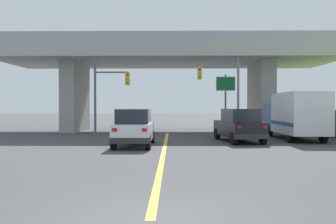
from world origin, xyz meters
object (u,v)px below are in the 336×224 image
object	(u,v)px
traffic_signal_farside	(107,89)
highway_sign	(226,90)
suv_lead	(134,128)
box_truck	(296,115)
suv_crossing	(239,125)
traffic_signal_nearside	(225,86)

from	to	relation	value
traffic_signal_farside	highway_sign	xyz separation A→B (m)	(9.22, 2.03, 0.02)
suv_lead	box_truck	bearing A→B (deg)	21.78
box_truck	traffic_signal_farside	bearing A→B (deg)	164.99
suv_lead	box_truck	distance (m)	10.89
suv_crossing	highway_sign	world-z (taller)	highway_sign
box_truck	traffic_signal_farside	xyz separation A→B (m)	(-12.97, 3.48, 1.85)
suv_crossing	box_truck	xyz separation A→B (m)	(3.97, 1.58, 0.58)
traffic_signal_nearside	box_truck	bearing A→B (deg)	-43.92
suv_crossing	traffic_signal_farside	bearing A→B (deg)	142.50
suv_crossing	traffic_signal_farside	distance (m)	10.61
box_truck	traffic_signal_farside	distance (m)	13.56
box_truck	highway_sign	world-z (taller)	highway_sign
highway_sign	traffic_signal_farside	bearing A→B (deg)	-167.56
suv_lead	suv_crossing	size ratio (longest dim) A/B	0.95
suv_lead	traffic_signal_farside	bearing A→B (deg)	110.95
suv_lead	box_truck	size ratio (longest dim) A/B	0.69
suv_lead	highway_sign	world-z (taller)	highway_sign
suv_crossing	traffic_signal_farside	xyz separation A→B (m)	(-9.00, 5.05, 2.43)
suv_crossing	traffic_signal_nearside	distance (m)	6.12
traffic_signal_nearside	traffic_signal_farside	bearing A→B (deg)	-177.24
suv_crossing	traffic_signal_farside	size ratio (longest dim) A/B	0.87
box_truck	suv_crossing	bearing A→B (deg)	-158.32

